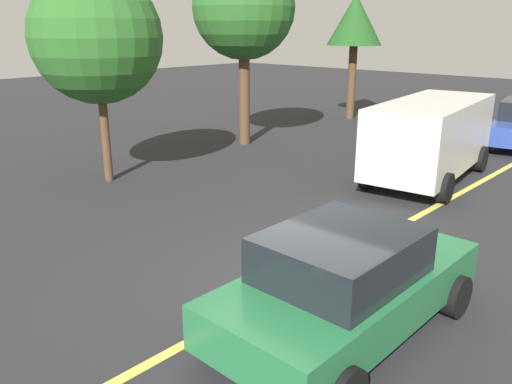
% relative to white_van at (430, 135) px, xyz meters
% --- Properties ---
extents(ground_plane, '(80.00, 80.00, 0.00)m').
position_rel_white_van_xyz_m(ground_plane, '(-7.53, -1.22, -1.27)').
color(ground_plane, '#262628').
extents(lane_marking_centre, '(28.00, 0.16, 0.01)m').
position_rel_white_van_xyz_m(lane_marking_centre, '(-4.53, -1.22, -1.26)').
color(lane_marking_centre, '#E0D14C').
extents(white_van, '(5.42, 2.80, 2.20)m').
position_rel_white_van_xyz_m(white_van, '(0.00, 0.00, 0.00)').
color(white_van, silver).
rests_on(white_van, ground_plane).
extents(car_green_approaching, '(4.28, 2.12, 1.56)m').
position_rel_white_van_xyz_m(car_green_approaching, '(-7.97, -2.61, -0.48)').
color(car_green_approaching, '#236B3D').
rests_on(car_green_approaching, ground_plane).
extents(tree_left_verge, '(2.45, 2.45, 5.48)m').
position_rel_white_van_xyz_m(tree_left_verge, '(7.10, 7.21, 3.03)').
color(tree_left_verge, '#513823').
rests_on(tree_left_verge, ground_plane).
extents(tree_centre_verge, '(3.52, 3.52, 6.50)m').
position_rel_white_van_xyz_m(tree_centre_verge, '(-0.15, 6.99, 3.44)').
color(tree_centre_verge, '#513823').
rests_on(tree_centre_verge, ground_plane).
extents(tree_right_verge, '(3.42, 3.42, 5.55)m').
position_rel_white_van_xyz_m(tree_right_verge, '(-6.13, 6.44, 2.57)').
color(tree_right_verge, '#513823').
rests_on(tree_right_verge, ground_plane).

